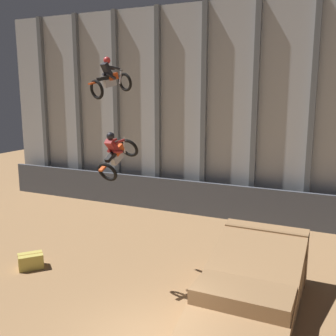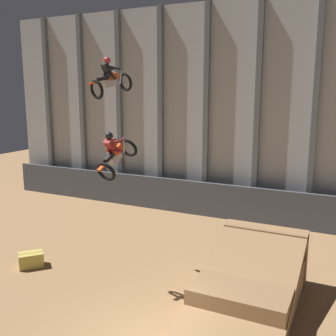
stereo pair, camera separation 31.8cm
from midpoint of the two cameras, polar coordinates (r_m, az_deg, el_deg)
name	(u,v)px [view 2 (the right image)]	position (r m, az deg, el deg)	size (l,w,h in m)	color
arena_back_wall	(258,112)	(20.87, 13.37, 7.92)	(32.00, 0.40, 11.28)	#ADB2B7
lower_barrier	(250,205)	(20.78, 12.25, -5.25)	(31.36, 0.20, 1.86)	#474C56
dirt_ramp	(252,282)	(13.39, 12.76, -15.78)	(2.90, 6.06, 2.09)	#966F48
rider_bike_left_air	(110,80)	(15.30, -7.81, 12.57)	(1.21, 1.88, 1.59)	black
rider_bike_right_air	(115,154)	(13.36, -6.99, 2.00)	(0.87, 1.87, 1.69)	black
hay_bale_trackside	(31,260)	(16.40, -18.71, -12.52)	(1.05, 1.07, 0.57)	#CCB751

